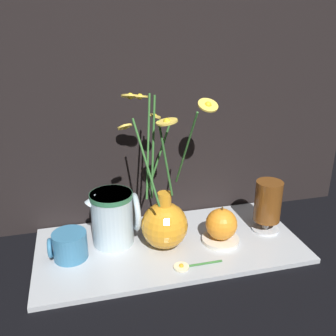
% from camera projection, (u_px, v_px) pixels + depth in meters
% --- Properties ---
extents(ground_plane, '(6.00, 6.00, 0.00)m').
position_uv_depth(ground_plane, '(170.00, 247.00, 0.95)').
color(ground_plane, black).
extents(shelf, '(0.66, 0.31, 0.01)m').
position_uv_depth(shelf, '(170.00, 245.00, 0.95)').
color(shelf, '#B2B7BC').
rests_on(shelf, ground_plane).
extents(backdrop_wall, '(1.16, 0.02, 1.10)m').
position_uv_depth(backdrop_wall, '(152.00, 15.00, 0.90)').
color(backdrop_wall, black).
rests_on(backdrop_wall, ground_plane).
extents(vase_with_flowers, '(0.24, 0.15, 0.38)m').
position_uv_depth(vase_with_flowers, '(164.00, 220.00, 0.91)').
color(vase_with_flowers, orange).
rests_on(vase_with_flowers, shelf).
extents(yellow_mug, '(0.09, 0.08, 0.07)m').
position_uv_depth(yellow_mug, '(69.00, 245.00, 0.88)').
color(yellow_mug, teal).
rests_on(yellow_mug, shelf).
extents(ceramic_pitcher, '(0.13, 0.11, 0.15)m').
position_uv_depth(ceramic_pitcher, '(114.00, 216.00, 0.93)').
color(ceramic_pitcher, silver).
rests_on(ceramic_pitcher, shelf).
extents(tea_glass, '(0.07, 0.07, 0.14)m').
position_uv_depth(tea_glass, '(268.00, 203.00, 0.98)').
color(tea_glass, silver).
rests_on(tea_glass, shelf).
extents(saucer_plate, '(0.10, 0.10, 0.01)m').
position_uv_depth(saucer_plate, '(220.00, 240.00, 0.95)').
color(saucer_plate, silver).
rests_on(saucer_plate, shelf).
extents(orange_fruit, '(0.08, 0.08, 0.09)m').
position_uv_depth(orange_fruit, '(221.00, 224.00, 0.94)').
color(orange_fruit, orange).
rests_on(orange_fruit, saucer_plate).
extents(loose_daisy, '(0.12, 0.04, 0.01)m').
position_uv_depth(loose_daisy, '(187.00, 266.00, 0.85)').
color(loose_daisy, '#336B2D').
rests_on(loose_daisy, shelf).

